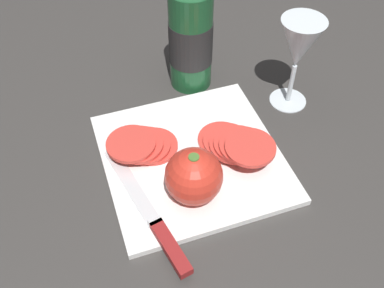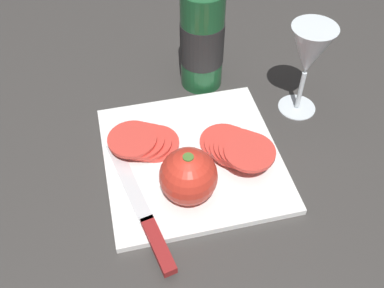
% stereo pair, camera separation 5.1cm
% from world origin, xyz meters
% --- Properties ---
extents(ground_plane, '(3.00, 3.00, 0.00)m').
position_xyz_m(ground_plane, '(0.00, 0.00, 0.00)').
color(ground_plane, '#383533').
extents(cutting_board, '(0.30, 0.30, 0.01)m').
position_xyz_m(cutting_board, '(-0.01, -0.04, 0.01)').
color(cutting_board, white).
rests_on(cutting_board, ground_plane).
extents(wine_bottle, '(0.08, 0.08, 0.33)m').
position_xyz_m(wine_bottle, '(-0.21, 0.03, 0.11)').
color(wine_bottle, '#194C28').
rests_on(wine_bottle, ground_plane).
extents(wine_glass, '(0.08, 0.08, 0.18)m').
position_xyz_m(wine_glass, '(-0.10, 0.19, 0.13)').
color(wine_glass, silver).
rests_on(wine_glass, ground_plane).
extents(whole_tomato, '(0.09, 0.09, 0.09)m').
position_xyz_m(whole_tomato, '(0.06, -0.06, 0.06)').
color(whole_tomato, red).
rests_on(whole_tomato, cutting_board).
extents(knife, '(0.27, 0.07, 0.01)m').
position_xyz_m(knife, '(0.12, -0.13, 0.02)').
color(knife, silver).
rests_on(knife, cutting_board).
extents(tomato_slice_stack_near, '(0.14, 0.11, 0.04)m').
position_xyz_m(tomato_slice_stack_near, '(0.00, 0.04, 0.03)').
color(tomato_slice_stack_near, '#D63D33').
rests_on(tomato_slice_stack_near, cutting_board).
extents(tomato_slice_stack_far, '(0.08, 0.12, 0.03)m').
position_xyz_m(tomato_slice_stack_far, '(-0.05, -0.11, 0.03)').
color(tomato_slice_stack_far, '#D63D33').
rests_on(tomato_slice_stack_far, cutting_board).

